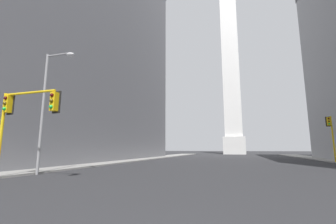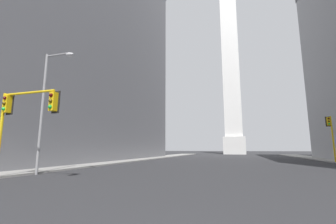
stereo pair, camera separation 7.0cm
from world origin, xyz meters
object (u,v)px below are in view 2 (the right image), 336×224
object	(u,v)px
obelisk	(230,61)
traffic_light_near_left	(20,112)
traffic_light_mid_right	(331,132)
street_lamp	(47,100)

from	to	relation	value
obelisk	traffic_light_near_left	size ratio (longest dim) A/B	13.32
obelisk	traffic_light_mid_right	bearing A→B (deg)	-74.73
traffic_light_mid_right	street_lamp	bearing A→B (deg)	-139.44
obelisk	street_lamp	bearing A→B (deg)	-100.15
obelisk	street_lamp	xyz separation A→B (m)	(-12.29, -68.67, -28.23)
obelisk	traffic_light_mid_right	world-z (taller)	obelisk
obelisk	traffic_light_near_left	bearing A→B (deg)	-99.10
traffic_light_mid_right	street_lamp	world-z (taller)	street_lamp
obelisk	street_lamp	size ratio (longest dim) A/B	7.81
obelisk	traffic_light_mid_right	xyz separation A→B (m)	(12.87, -47.14, -29.64)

